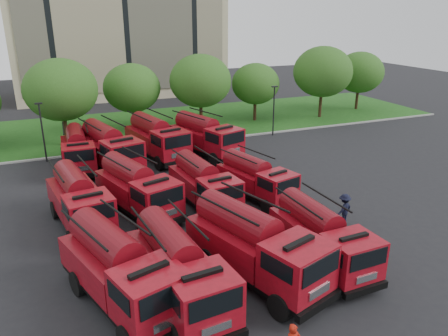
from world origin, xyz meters
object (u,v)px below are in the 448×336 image
object	(u,v)px
fire_truck_0	(120,270)
fire_truck_3	(322,237)
fire_truck_6	(204,184)
firefighter_3	(343,223)
fire_truck_2	(255,246)
fire_truck_10	(157,138)
fire_truck_7	(256,179)
fire_truck_8	(78,150)
fire_truck_1	(179,270)
fire_truck_4	(79,200)
firefighter_2	(319,271)
fire_truck_5	(137,188)
fire_truck_9	(109,148)
fire_truck_11	(205,136)
firefighter_5	(247,186)
firefighter_4	(94,292)

from	to	relation	value
fire_truck_0	fire_truck_3	world-z (taller)	fire_truck_0
fire_truck_6	firefighter_3	distance (m)	9.10
fire_truck_3	firefighter_3	world-z (taller)	fire_truck_3
fire_truck_2	fire_truck_10	distance (m)	19.69
fire_truck_3	fire_truck_6	bearing A→B (deg)	107.10
fire_truck_7	fire_truck_8	xyz separation A→B (m)	(-10.67, 10.82, 0.15)
fire_truck_2	fire_truck_1	bearing A→B (deg)	168.24
fire_truck_0	fire_truck_3	bearing A→B (deg)	-20.84
fire_truck_4	firefighter_2	xyz separation A→B (m)	(10.42, -9.72, -1.65)
fire_truck_5	fire_truck_10	world-z (taller)	fire_truck_10
fire_truck_4	firefighter_3	xyz separation A→B (m)	(14.73, -5.89, -1.65)
fire_truck_9	fire_truck_11	distance (m)	8.47
fire_truck_5	firefighter_5	distance (m)	8.67
fire_truck_1	fire_truck_2	xyz separation A→B (m)	(3.88, 0.41, 0.10)
fire_truck_3	fire_truck_4	distance (m)	14.18
fire_truck_2	firefighter_2	bearing A→B (deg)	-30.22
fire_truck_4	fire_truck_10	distance (m)	13.00
fire_truck_3	fire_truck_10	size ratio (longest dim) A/B	0.83
fire_truck_4	fire_truck_5	bearing A→B (deg)	-1.31
fire_truck_7	fire_truck_10	distance (m)	11.83
fire_truck_0	firefighter_5	size ratio (longest dim) A/B	5.33
fire_truck_5	fire_truck_9	size ratio (longest dim) A/B	0.92
fire_truck_3	fire_truck_9	bearing A→B (deg)	110.79
fire_truck_3	firefighter_4	size ratio (longest dim) A/B	4.35
fire_truck_5	fire_truck_8	bearing A→B (deg)	88.22
fire_truck_2	fire_truck_9	world-z (taller)	fire_truck_9
fire_truck_3	firefighter_2	xyz separation A→B (m)	(-0.44, -0.61, -1.56)
fire_truck_0	fire_truck_11	bearing A→B (deg)	42.34
firefighter_3	firefighter_4	distance (m)	14.94
fire_truck_3	firefighter_3	xyz separation A→B (m)	(3.87, 3.23, -1.56)
fire_truck_1	fire_truck_10	bearing A→B (deg)	72.94
fire_truck_1	firefighter_4	distance (m)	4.45
fire_truck_2	fire_truck_11	bearing A→B (deg)	58.95
firefighter_2	fire_truck_6	bearing A→B (deg)	24.53
fire_truck_5	firefighter_4	distance (m)	8.64
fire_truck_3	fire_truck_1	bearing A→B (deg)	-179.60
fire_truck_10	fire_truck_2	bearing A→B (deg)	-103.30
fire_truck_9	firefighter_3	bearing A→B (deg)	-66.87
firefighter_3	fire_truck_2	bearing A→B (deg)	2.90
fire_truck_11	firefighter_5	size ratio (longest dim) A/B	5.41
fire_truck_3	fire_truck_5	size ratio (longest dim) A/B	0.89
fire_truck_9	firefighter_5	size ratio (longest dim) A/B	5.55
fire_truck_0	fire_truck_1	size ratio (longest dim) A/B	1.06
fire_truck_4	fire_truck_9	world-z (taller)	fire_truck_9
fire_truck_7	fire_truck_8	bearing A→B (deg)	120.00
fire_truck_5	firefighter_4	world-z (taller)	fire_truck_5
fire_truck_3	firefighter_2	bearing A→B (deg)	-127.94
fire_truck_4	firefighter_2	world-z (taller)	fire_truck_4
fire_truck_7	firefighter_3	world-z (taller)	fire_truck_7
fire_truck_8	firefighter_3	size ratio (longest dim) A/B	3.67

